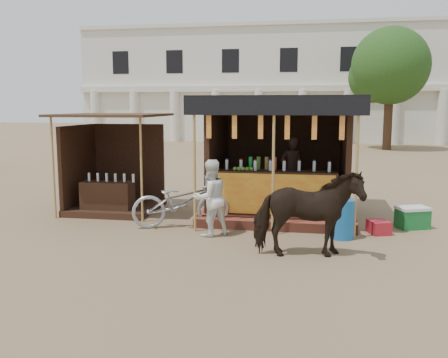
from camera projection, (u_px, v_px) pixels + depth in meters
name	position (u px, v px, depth m)	size (l,w,h in m)	color
ground	(208.00, 254.00, 8.72)	(120.00, 120.00, 0.00)	#846B4C
main_stall	(280.00, 172.00, 11.66)	(3.60, 3.61, 2.78)	brown
secondary_stall	(109.00, 176.00, 12.30)	(2.40, 2.40, 2.38)	#382014
cow	(307.00, 214.00, 8.45)	(0.82, 1.80, 1.52)	black
motorbike	(181.00, 202.00, 10.63)	(0.73, 2.09, 1.10)	#9E9FA7
bystander	(210.00, 198.00, 9.88)	(0.74, 0.58, 1.53)	white
blue_barrel	(342.00, 219.00, 9.72)	(0.48, 0.48, 0.77)	#1660A6
red_crate	(379.00, 227.00, 10.10)	(0.37, 0.44, 0.27)	maroon
cooler	(412.00, 217.00, 10.54)	(0.76, 0.65, 0.46)	#186D2E
background_building	(264.00, 86.00, 37.64)	(26.00, 7.45, 8.18)	silver
tree	(387.00, 69.00, 28.59)	(4.50, 4.40, 7.00)	#382314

